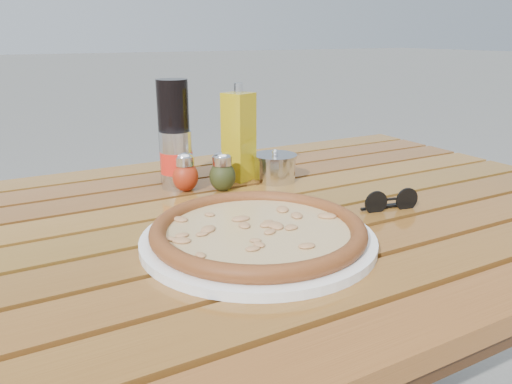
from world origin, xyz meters
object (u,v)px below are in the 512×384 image
table (261,249)px  dark_bottle (174,132)px  pizza (258,230)px  oregano_shaker (222,172)px  soda_can (177,160)px  pepper_shaker (185,173)px  parmesan_tin (275,167)px  plate (258,239)px  sunglasses (391,202)px  olive_oil_cruet (239,136)px

table → dark_bottle: bearing=105.6°
table → dark_bottle: 0.32m
pizza → oregano_shaker: size_ratio=5.57×
pizza → soda_can: bearing=90.6°
pizza → dark_bottle: size_ratio=2.08×
pepper_shaker → soda_can: 0.04m
parmesan_tin → plate: bearing=-125.3°
table → plate: plate is taller
table → sunglasses: 0.25m
soda_can → sunglasses: bearing=-48.0°
parmesan_tin → sunglasses: parmesan_tin is taller
parmesan_tin → sunglasses: size_ratio=1.11×
parmesan_tin → sunglasses: bearing=-72.1°
dark_bottle → parmesan_tin: 0.23m
pizza → olive_oil_cruet: (0.14, 0.33, 0.07)m
plate → oregano_shaker: size_ratio=4.39×
plate → soda_can: bearing=90.6°
table → sunglasses: bearing=-28.3°
parmesan_tin → soda_can: bearing=164.8°
pizza → dark_bottle: bearing=88.7°
olive_oil_cruet → dark_bottle: bearing=160.6°
table → oregano_shaker: (-0.01, 0.15, 0.11)m
table → pepper_shaker: 0.23m
dark_bottle → olive_oil_cruet: dark_bottle is taller
pepper_shaker → sunglasses: pepper_shaker is taller
plate → pizza: 0.02m
soda_can → dark_bottle: bearing=73.4°
olive_oil_cruet → sunglasses: size_ratio=1.89×
table → oregano_shaker: oregano_shaker is taller
oregano_shaker → sunglasses: size_ratio=0.74×
pepper_shaker → dark_bottle: 0.10m
parmesan_tin → pepper_shaker: bearing=172.2°
pepper_shaker → sunglasses: bearing=-46.0°
dark_bottle → sunglasses: 0.47m
plate → sunglasses: bearing=3.4°
sunglasses → oregano_shaker: bearing=141.7°
soda_can → parmesan_tin: size_ratio=0.97×
oregano_shaker → parmesan_tin: (0.13, 0.01, -0.01)m
pepper_shaker → plate: bearing=-90.6°
oregano_shaker → sunglasses: 0.34m
table → parmesan_tin: size_ratio=11.28×
oregano_shaker → parmesan_tin: oregano_shaker is taller
plate → soda_can: 0.34m
plate → soda_can: soda_can is taller
plate → oregano_shaker: (0.07, 0.28, 0.03)m
pepper_shaker → soda_can: soda_can is taller
soda_can → olive_oil_cruet: 0.15m
dark_bottle → soda_can: (-0.01, -0.04, -0.05)m
plate → pepper_shaker: (0.00, 0.31, 0.03)m
oregano_shaker → dark_bottle: (-0.06, 0.10, 0.07)m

